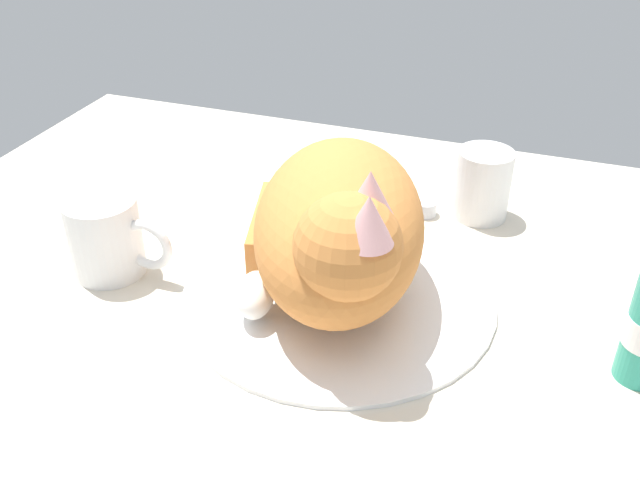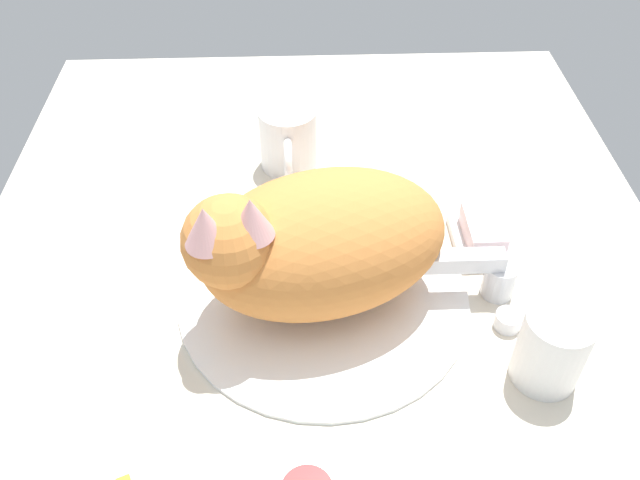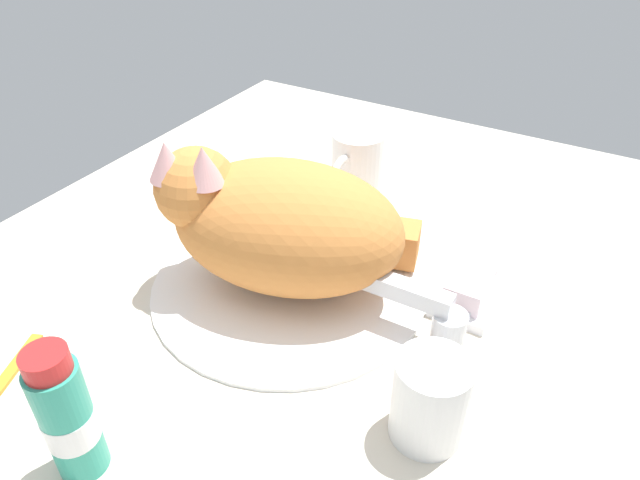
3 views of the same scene
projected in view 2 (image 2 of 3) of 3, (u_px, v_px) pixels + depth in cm
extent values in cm
cube|color=beige|center=(324.00, 306.00, 74.33)|extent=(110.00, 82.50, 3.00)
cylinder|color=white|center=(324.00, 294.00, 72.96)|extent=(31.89, 31.89, 0.99)
cylinder|color=silver|center=(499.00, 280.00, 72.38)|extent=(3.60, 3.60, 4.21)
cube|color=silver|center=(461.00, 261.00, 70.11)|extent=(2.00, 9.45, 2.00)
cylinder|color=silver|center=(488.00, 256.00, 76.68)|extent=(2.80, 2.80, 1.80)
cylinder|color=silver|center=(508.00, 321.00, 69.74)|extent=(2.80, 2.80, 1.80)
ellipsoid|color=#D17F3D|center=(324.00, 243.00, 67.57)|extent=(22.16, 29.07, 14.64)
sphere|color=#D17F3D|center=(229.00, 241.00, 61.93)|extent=(11.11, 11.11, 9.12)
ellipsoid|color=white|center=(250.00, 254.00, 63.82)|extent=(6.34, 7.00, 5.01)
cone|color=#DB9E9E|center=(251.00, 217.00, 58.58)|extent=(5.00, 5.00, 4.10)
cone|color=#DB9E9E|center=(205.00, 226.00, 57.72)|extent=(5.00, 5.00, 4.10)
cube|color=#D17F3D|center=(364.00, 221.00, 77.58)|extent=(7.87, 14.14, 4.56)
ellipsoid|color=white|center=(266.00, 240.00, 75.59)|extent=(4.89, 6.33, 4.10)
cylinder|color=white|center=(288.00, 138.00, 88.01)|extent=(7.62, 7.62, 8.59)
torus|color=white|center=(288.00, 161.00, 84.38)|extent=(5.81, 1.00, 5.81)
cylinder|color=white|center=(552.00, 348.00, 63.00)|extent=(6.58, 6.58, 8.47)
cube|color=white|center=(480.00, 242.00, 78.86)|extent=(9.00, 6.40, 1.20)
cube|color=silver|center=(483.00, 230.00, 77.49)|extent=(7.10, 4.16, 2.75)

